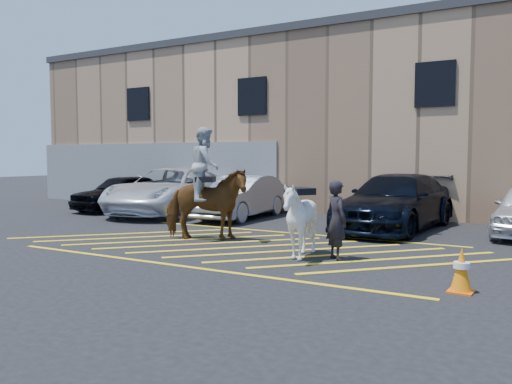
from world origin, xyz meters
The scene contains 11 objects.
ground centered at (0.00, 0.00, 0.00)m, with size 90.00×90.00×0.00m, color black.
car_black_suv centered at (-8.67, 4.47, 0.73)m, with size 1.73×4.31×1.47m, color black.
car_white_pickup centered at (-6.14, 4.48, 0.88)m, with size 2.92×6.34×1.76m, color silver.
car_silver_sedan centered at (-3.07, 4.54, 0.76)m, with size 1.60×4.59×1.51m, color #8E939B.
car_blue_suv centered at (2.36, 4.46, 0.83)m, with size 2.32×5.70×1.65m, color black.
handler centered at (2.35, -0.68, 0.84)m, with size 0.61×0.40×1.68m, color black.
warehouse centered at (-0.01, 11.99, 3.65)m, with size 32.42×10.20×7.30m.
hatching_zone centered at (0.00, -0.30, 0.01)m, with size 12.60×5.12×0.01m.
mounted_bay centered at (-1.49, 0.03, 1.19)m, with size 2.44×1.83×2.94m.
saddled_white centered at (1.61, -0.94, 0.82)m, with size 1.92×1.96×1.62m.
traffic_cone centered at (4.98, -2.17, 0.37)m, with size 0.41×0.41×0.73m.
Camera 1 is at (5.90, -10.65, 2.17)m, focal length 35.00 mm.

